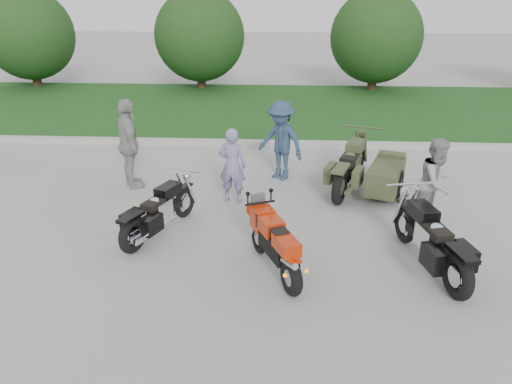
# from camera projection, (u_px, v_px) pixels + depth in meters

# --- Properties ---
(ground) EXTENTS (80.00, 80.00, 0.00)m
(ground) POSITION_uv_depth(u_px,v_px,m) (256.00, 256.00, 8.24)
(ground) COLOR #9E9E99
(ground) RESTS_ON ground
(curb) EXTENTS (60.00, 0.30, 0.15)m
(curb) POSITION_uv_depth(u_px,v_px,m) (268.00, 144.00, 13.73)
(curb) COLOR #A4A19A
(curb) RESTS_ON ground
(grass_strip) EXTENTS (60.00, 8.00, 0.14)m
(grass_strip) POSITION_uv_depth(u_px,v_px,m) (272.00, 109.00, 17.55)
(grass_strip) COLOR #23581E
(grass_strip) RESTS_ON ground
(tree_far_left) EXTENTS (3.60, 3.60, 4.00)m
(tree_far_left) POSITION_uv_depth(u_px,v_px,m) (29.00, 35.00, 20.31)
(tree_far_left) COLOR #3F2B1C
(tree_far_left) RESTS_ON ground
(tree_mid_left) EXTENTS (3.60, 3.60, 4.00)m
(tree_mid_left) POSITION_uv_depth(u_px,v_px,m) (200.00, 36.00, 19.96)
(tree_mid_left) COLOR #3F2B1C
(tree_mid_left) RESTS_ON ground
(tree_mid_right) EXTENTS (3.60, 3.60, 4.00)m
(tree_mid_right) POSITION_uv_depth(u_px,v_px,m) (376.00, 37.00, 19.61)
(tree_mid_right) COLOR #3F2B1C
(tree_mid_right) RESTS_ON ground
(sportbike_red) EXTENTS (0.89, 1.76, 0.88)m
(sportbike_red) POSITION_uv_depth(u_px,v_px,m) (275.00, 243.00, 7.57)
(sportbike_red) COLOR black
(sportbike_red) RESTS_ON ground
(cruiser_left) EXTENTS (0.97, 2.03, 0.83)m
(cruiser_left) POSITION_uv_depth(u_px,v_px,m) (157.00, 214.00, 8.77)
(cruiser_left) COLOR black
(cruiser_left) RESTS_ON ground
(cruiser_right) EXTENTS (0.76, 2.37, 0.92)m
(cruiser_right) POSITION_uv_depth(u_px,v_px,m) (433.00, 243.00, 7.68)
(cruiser_right) COLOR black
(cruiser_right) RESTS_ON ground
(cruiser_sidecar) EXTENTS (1.75, 2.46, 0.99)m
(cruiser_sidecar) POSITION_uv_depth(u_px,v_px,m) (370.00, 173.00, 10.51)
(cruiser_sidecar) COLOR black
(cruiser_sidecar) RESTS_ON ground
(person_stripe) EXTENTS (0.63, 0.48, 1.55)m
(person_stripe) POSITION_uv_depth(u_px,v_px,m) (232.00, 165.00, 10.03)
(person_stripe) COLOR slate
(person_stripe) RESTS_ON ground
(person_grey) EXTENTS (1.02, 1.02, 1.66)m
(person_grey) POSITION_uv_depth(u_px,v_px,m) (436.00, 183.00, 9.02)
(person_grey) COLOR gray
(person_grey) RESTS_ON ground
(person_denim) EXTENTS (1.33, 1.22, 1.80)m
(person_denim) POSITION_uv_depth(u_px,v_px,m) (281.00, 141.00, 11.18)
(person_denim) COLOR navy
(person_denim) RESTS_ON ground
(person_back) EXTENTS (0.98, 1.23, 1.96)m
(person_back) POSITION_uv_depth(u_px,v_px,m) (129.00, 144.00, 10.67)
(person_back) COLOR #999994
(person_back) RESTS_ON ground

